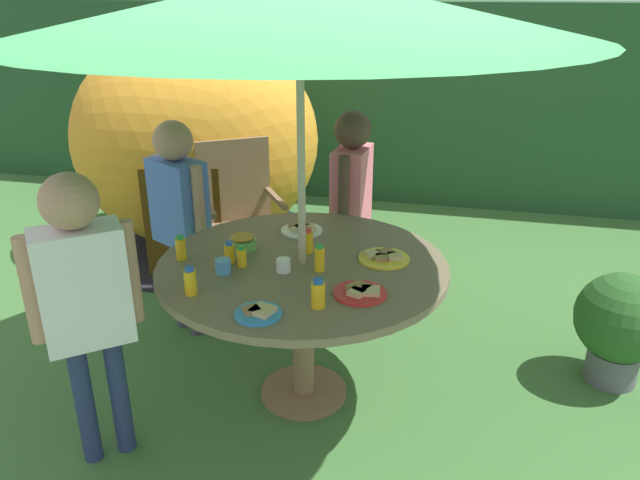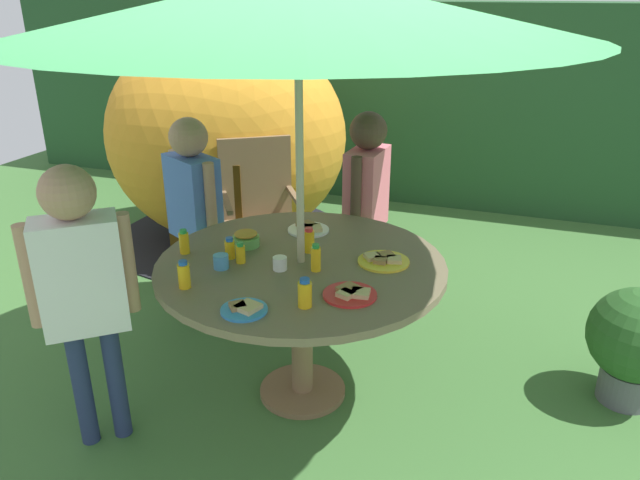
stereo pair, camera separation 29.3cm
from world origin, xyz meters
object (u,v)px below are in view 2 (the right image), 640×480
(garden_table, at_px, (301,282))
(plate_center_front, at_px, (244,309))
(potted_plant, at_px, (636,340))
(plate_mid_right, at_px, (351,294))
(patio_umbrella, at_px, (298,5))
(juice_bottle_near_left, at_px, (305,294))
(child_in_pink_shirt, at_px, (367,190))
(juice_bottle_center_back, at_px, (309,241))
(juice_bottle_spot_a, at_px, (184,242))
(cup_near, at_px, (280,263))
(juice_bottle_front_edge, at_px, (240,253))
(wooden_chair, at_px, (259,208))
(juice_bottle_mid_left, at_px, (230,249))
(snack_bowl, at_px, (246,239))
(dome_tent, at_px, (227,138))
(cup_far, at_px, (221,262))
(plate_near_right, at_px, (309,229))
(child_in_blue_shirt, at_px, (194,198))
(child_in_white_shirt, at_px, (81,275))
(juice_bottle_far_left, at_px, (184,275))
(plate_far_right, at_px, (383,260))
(juice_bottle_back_edge, at_px, (316,258))

(garden_table, bearing_deg, plate_center_front, -94.71)
(potted_plant, relative_size, plate_mid_right, 2.69)
(patio_umbrella, bearing_deg, juice_bottle_near_left, -66.82)
(child_in_pink_shirt, distance_m, juice_bottle_center_back, 0.83)
(potted_plant, height_order, juice_bottle_spot_a, juice_bottle_spot_a)
(potted_plant, height_order, cup_near, cup_near)
(juice_bottle_center_back, xyz_separation_m, juice_bottle_front_edge, (-0.26, -0.23, -0.01))
(wooden_chair, bearing_deg, garden_table, -90.00)
(garden_table, xyz_separation_m, plate_center_front, (-0.04, -0.53, 0.12))
(wooden_chair, bearing_deg, juice_bottle_mid_left, -105.03)
(garden_table, height_order, juice_bottle_near_left, juice_bottle_near_left)
(child_in_pink_shirt, xyz_separation_m, snack_bowl, (-0.39, -0.86, -0.04))
(juice_bottle_center_back, bearing_deg, dome_tent, 128.07)
(cup_far, bearing_deg, plate_near_right, 69.05)
(dome_tent, relative_size, juice_bottle_spot_a, 19.34)
(potted_plant, bearing_deg, juice_bottle_center_back, -166.72)
(cup_near, bearing_deg, child_in_blue_shirt, 143.50)
(child_in_blue_shirt, bearing_deg, child_in_white_shirt, -55.79)
(snack_bowl, distance_m, juice_bottle_far_left, 0.51)
(juice_bottle_far_left, relative_size, cup_near, 1.93)
(patio_umbrella, relative_size, plate_far_right, 9.90)
(child_in_white_shirt, height_order, juice_bottle_near_left, child_in_white_shirt)
(plate_center_front, bearing_deg, juice_bottle_center_back, 86.69)
(snack_bowl, bearing_deg, juice_bottle_front_edge, -71.42)
(juice_bottle_front_edge, relative_size, juice_bottle_spot_a, 0.84)
(child_in_blue_shirt, xyz_separation_m, juice_bottle_front_edge, (0.59, -0.58, -0.03))
(juice_bottle_near_left, xyz_separation_m, cup_near, (-0.23, 0.29, -0.03))
(plate_near_right, height_order, cup_far, cup_far)
(snack_bowl, height_order, plate_mid_right, snack_bowl)
(wooden_chair, distance_m, plate_center_front, 1.79)
(patio_umbrella, xyz_separation_m, cup_far, (-0.32, -0.19, -1.12))
(child_in_white_shirt, relative_size, plate_mid_right, 5.74)
(child_in_pink_shirt, distance_m, juice_bottle_near_left, 1.36)
(plate_mid_right, relative_size, plate_near_right, 1.04)
(potted_plant, distance_m, juice_bottle_front_edge, 2.00)
(plate_center_front, bearing_deg, juice_bottle_spot_a, 141.05)
(plate_near_right, bearing_deg, juice_bottle_far_left, -108.98)
(garden_table, height_order, cup_near, cup_near)
(wooden_chair, height_order, child_in_blue_shirt, child_in_blue_shirt)
(potted_plant, bearing_deg, juice_bottle_spot_a, -164.60)
(child_in_pink_shirt, relative_size, juice_bottle_mid_left, 12.21)
(child_in_pink_shirt, height_order, juice_bottle_back_edge, child_in_pink_shirt)
(potted_plant, height_order, juice_bottle_mid_left, juice_bottle_mid_left)
(juice_bottle_spot_a, bearing_deg, snack_bowl, 36.63)
(juice_bottle_near_left, bearing_deg, child_in_white_shirt, -166.91)
(patio_umbrella, height_order, dome_tent, patio_umbrella)
(juice_bottle_center_back, height_order, juice_bottle_spot_a, juice_bottle_center_back)
(snack_bowl, distance_m, cup_far, 0.28)
(plate_far_right, relative_size, plate_near_right, 1.11)
(juice_bottle_center_back, relative_size, juice_bottle_mid_left, 1.18)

